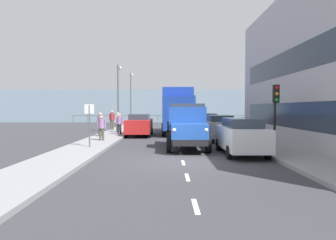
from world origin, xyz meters
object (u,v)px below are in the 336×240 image
Objects in this scene: car_white_kerbside_near at (241,136)px; car_silver_kerbside_1 at (219,127)px; pedestrian_strolling at (112,118)px; lamp_post_far at (131,94)px; lorry_cargo_blue at (177,109)px; pedestrian_by_lamp at (102,126)px; truck_vintage_blue at (187,127)px; street_sign at (89,118)px; lamp_post_promenade at (118,91)px; pedestrian_near_railing at (119,122)px; car_maroon_kerbside_2 at (207,123)px; pedestrian_couple_a at (100,122)px; car_red_oppositeside_0 at (140,125)px; pedestrian_with_bag at (118,121)px; traffic_light_near at (276,103)px.

car_silver_kerbside_1 is at bearing -90.00° from car_white_kerbside_near.
pedestrian_strolling is 8.38m from lamp_post_far.
lorry_cargo_blue reaches higher than pedestrian_by_lamp.
truck_vintage_blue is 2.51× the size of street_sign.
truck_vintage_blue is at bearing 116.85° from lamp_post_promenade.
pedestrian_strolling is at bearing -73.50° from pedestrian_near_railing.
pedestrian_near_railing is at bearing 23.92° from car_maroon_kerbside_2.
car_white_kerbside_near is at bearing 102.56° from lorry_cargo_blue.
car_white_kerbside_near is at bearing 167.52° from street_sign.
lorry_cargo_blue is at bearing 116.62° from lamp_post_far.
pedestrian_by_lamp is (7.64, 1.40, 0.17)m from car_silver_kerbside_1.
pedestrian_couple_a is at bearing -82.93° from street_sign.
truck_vintage_blue is 3.29× the size of pedestrian_couple_a.
pedestrian_by_lamp is (7.64, 7.69, 0.17)m from car_maroon_kerbside_2.
pedestrian_by_lamp is 7.88m from lamp_post_promenade.
pedestrian_by_lamp is 0.98× the size of pedestrian_near_railing.
car_red_oppositeside_0 is at bearing 122.92° from pedestrian_strolling.
pedestrian_strolling is (0.32, -6.43, 0.06)m from pedestrian_couple_a.
pedestrian_with_bag is at bearing 109.54° from pedestrian_strolling.
car_silver_kerbside_1 is 7.86m from pedestrian_near_railing.
pedestrian_with_bag is at bearing 90.89° from lamp_post_far.
lamp_post_far is at bearing -80.27° from car_red_oppositeside_0.
car_silver_kerbside_1 is at bearing 149.63° from car_red_oppositeside_0.
car_maroon_kerbside_2 and car_red_oppositeside_0 have the same top height.
lorry_cargo_blue is 2.99m from car_maroon_kerbside_2.
lorry_cargo_blue is 6.21m from car_silver_kerbside_1.
pedestrian_by_lamp is at bearing 84.70° from pedestrian_near_railing.
lorry_cargo_blue is at bearing -152.33° from pedestrian_near_railing.
car_red_oppositeside_0 is 0.74× the size of lamp_post_far.
pedestrian_couple_a reaches higher than pedestrian_with_bag.
traffic_light_near is (-1.92, 5.46, 1.58)m from car_silver_kerbside_1.
car_maroon_kerbside_2 is 2.68× the size of pedestrian_by_lamp.
pedestrian_with_bag reaches higher than pedestrian_by_lamp.
pedestrian_couple_a is at bearing 34.21° from car_red_oppositeside_0.
pedestrian_with_bag reaches higher than car_maroon_kerbside_2.
pedestrian_with_bag is (5.22, -9.54, -0.04)m from truck_vintage_blue.
truck_vintage_blue is at bearing -177.87° from street_sign.
lamp_post_far reaches higher than pedestrian_by_lamp.
pedestrian_with_bag is at bearing -56.15° from car_white_kerbside_near.
car_red_oppositeside_0 is 5.51m from pedestrian_strolling.
traffic_light_near is at bearing 156.99° from pedestrian_by_lamp.
street_sign is at bearing 76.51° from car_red_oppositeside_0.
car_red_oppositeside_0 is at bearing 99.73° from lamp_post_far.
lamp_post_promenade is (0.52, -2.96, 2.54)m from pedestrian_near_railing.
car_white_kerbside_near is (-2.63, 11.81, -1.18)m from lorry_cargo_blue.
pedestrian_couple_a is (8.34, -7.82, 0.26)m from car_white_kerbside_near.
car_white_kerbside_near is 11.86m from pedestrian_near_railing.
pedestrian_couple_a reaches higher than car_maroon_kerbside_2.
lorry_cargo_blue is 4.52× the size of pedestrian_strolling.
pedestrian_couple_a is (8.34, -1.51, 0.26)m from car_silver_kerbside_1.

